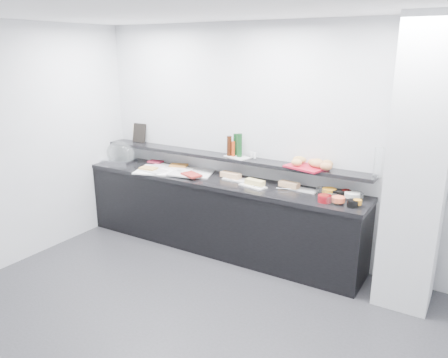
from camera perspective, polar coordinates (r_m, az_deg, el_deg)
The scene contains 58 objects.
ground at distance 4.01m, azimuth -5.62°, elevation -20.11°, with size 5.00×5.00×0.00m, color #2D2D30.
back_wall at distance 5.06m, azimuth 7.63°, elevation 4.57°, with size 5.00×0.02×2.70m, color silver.
ceiling at distance 3.23m, azimuth -7.06°, elevation 21.98°, with size 5.00×5.00×0.00m, color white.
column at distance 4.34m, azimuth 24.05°, elevation 1.27°, with size 0.50×0.50×2.70m, color silver.
buffet_cabinet at distance 5.39m, azimuth -0.89°, elevation -4.83°, with size 3.60×0.60×0.85m, color black.
counter_top at distance 5.24m, azimuth -0.92°, elevation -0.24°, with size 3.62×0.62×0.05m, color black.
wall_shelf at distance 5.32m, azimuth 0.08°, elevation 2.86°, with size 3.60×0.25×0.04m, color black.
cloche_base at distance 6.21m, azimuth -13.62°, elevation 2.41°, with size 0.44×0.29×0.04m, color silver.
cloche_dome at distance 6.14m, azimuth -13.36°, elevation 3.28°, with size 0.42×0.27×0.34m, color white.
linen_runner at distance 5.57m, azimuth -6.44°, elevation 1.01°, with size 0.97×0.46×0.01m, color white.
platter_meat_a at distance 5.79m, azimuth -7.94°, elevation 1.72°, with size 0.29×0.19×0.01m, color white.
food_meat_a at distance 5.95m, azimuth -8.92°, elevation 2.26°, with size 0.19×0.12×0.02m, color maroon.
platter_salmon at distance 5.66m, azimuth -5.75°, elevation 1.45°, with size 0.31×0.21×0.01m, color white.
food_salmon at distance 5.72m, azimuth -5.94°, elevation 1.79°, with size 0.22×0.14×0.02m, color #C67528.
platter_cheese at distance 5.58m, azimuth -9.13°, elevation 1.10°, with size 0.30×0.20×0.01m, color silver.
food_cheese at distance 5.63m, azimuth -9.83°, elevation 1.40°, with size 0.21×0.13×0.02m, color tan.
platter_meat_b at distance 5.37m, azimuth -5.45°, elevation 0.64°, with size 0.33×0.22×0.01m, color white.
food_meat_b at distance 5.27m, azimuth -4.27°, elevation 0.57°, with size 0.25×0.16×0.02m, color maroon.
sandwich_plate_left at distance 5.17m, azimuth 1.88°, elevation -0.10°, with size 0.37×0.16×0.01m, color white.
sandwich_food_left at distance 5.23m, azimuth 0.88°, elevation 0.52°, with size 0.25×0.10×0.06m, color #E1A876.
tongs_left at distance 5.18m, azimuth 0.55°, elevation 0.06°, with size 0.01×0.01×0.16m, color silver.
sandwich_plate_mid at distance 4.94m, azimuth 3.79°, elevation -0.93°, with size 0.32×0.14×0.01m, color white.
sandwich_food_mid at distance 4.95m, azimuth 4.05°, elevation -0.44°, with size 0.23×0.09×0.06m, color #D3BD6E.
tongs_mid at distance 4.86m, azimuth 4.66°, elevation -1.09°, with size 0.01×0.01×0.16m, color silver.
sandwich_plate_right at distance 4.88m, azimuth 10.35°, elevation -1.40°, with size 0.31×0.13×0.01m, color white.
sandwich_food_right at distance 4.91m, azimuth 8.51°, elevation -0.71°, with size 0.23×0.09×0.06m, color tan.
tongs_right at distance 4.85m, azimuth 7.75°, elevation -1.24°, with size 0.01×0.01×0.16m, color silver.
bowl_glass_fruit at distance 4.77m, azimuth 12.81°, elevation -1.60°, with size 0.15×0.15×0.07m, color silver.
fill_glass_fruit at distance 4.77m, azimuth 13.59°, elevation -1.51°, with size 0.15×0.15×0.05m, color orange.
bowl_black_jam at distance 4.74m, azimuth 14.69°, elevation -1.85°, with size 0.13×0.13×0.07m, color black.
fill_black_jam at distance 4.77m, azimuth 15.68°, elevation -1.68°, with size 0.10×0.10×0.05m, color #580D0C.
bowl_glass_cream at distance 4.71m, azimuth 16.62°, elevation -2.15°, with size 0.19×0.19×0.07m, color white.
fill_glass_cream at distance 4.70m, azimuth 16.41°, elevation -2.00°, with size 0.16×0.16×0.05m, color white.
bowl_red_jam at distance 4.55m, azimuth 13.02°, elevation -2.51°, with size 0.14×0.14×0.07m, color maroon.
fill_red_jam at distance 4.55m, azimuth 12.92°, elevation -2.35°, with size 0.10×0.10×0.05m, color #63140E.
bowl_glass_salmon at distance 4.56m, azimuth 13.92°, elevation -2.56°, with size 0.18×0.18×0.07m, color silver.
fill_glass_salmon at distance 4.52m, azimuth 14.71°, elevation -2.59°, with size 0.13×0.13×0.05m, color #E55A37.
bowl_black_fruit at distance 4.48m, azimuth 16.45°, elevation -3.09°, with size 0.11×0.11×0.07m, color black.
fill_black_fruit at distance 4.50m, azimuth 17.03°, elevation -2.90°, with size 0.08×0.08×0.05m, color orange.
framed_print at distance 6.19m, azimuth -11.00°, elevation 5.94°, with size 0.21×0.02×0.26m, color black.
print_art at distance 6.24m, azimuth -11.12°, elevation 6.01°, with size 0.16×0.00×0.22m, color beige.
condiment_tray at distance 5.22m, azimuth 1.78°, elevation 2.90°, with size 0.30×0.18×0.01m, color silver.
bottle_green_a at distance 5.28m, azimuth 1.49°, elevation 4.56°, with size 0.05×0.05×0.26m, color #0F3918.
bottle_brown at distance 5.24m, azimuth 0.68°, elevation 4.35°, with size 0.06×0.06×0.24m, color #341609.
bottle_green_b at distance 5.18m, azimuth 2.04°, elevation 4.43°, with size 0.06×0.06×0.28m, color #103A17.
bottle_hot at distance 5.21m, azimuth 1.21°, elevation 3.95°, with size 0.04×0.04×0.18m, color #B1330C.
shaker_salt at distance 5.13m, azimuth 4.05°, elevation 3.08°, with size 0.03×0.03×0.07m, color white.
shaker_pepper at distance 5.16m, azimuth 3.64°, elevation 3.17°, with size 0.04×0.04×0.07m, color silver.
bread_tray at distance 4.83m, azimuth 10.66°, elevation 1.54°, with size 0.42×0.29×0.02m, color #AD122A.
bread_roll_nw at distance 4.93m, azimuth 9.84°, elevation 2.49°, with size 0.16×0.10×0.08m, color #AE8042.
bread_roll_n at distance 4.86m, azimuth 12.15°, elevation 2.16°, with size 0.13×0.08×0.08m, color #B57B45.
bread_roll_ne at distance 4.83m, azimuth 13.36°, elevation 1.99°, with size 0.12×0.08×0.08m, color #AB7341.
bread_roll_sw at distance 4.80m, azimuth 9.48°, elevation 2.14°, with size 0.12×0.07×0.08m, color tan.
bread_roll_s at distance 4.76m, azimuth 12.33°, elevation 1.86°, with size 0.13×0.08×0.08m, color #AB6D41.
bread_roll_se at distance 4.70m, azimuth 13.19°, elevation 1.61°, with size 0.13×0.08×0.08m, color #B67545.
bread_roll_midw at distance 4.84m, azimuth 11.62°, elevation 2.14°, with size 0.13×0.08×0.08m, color #B26F43.
bread_roll_mide at distance 4.79m, azimuth 11.80°, elevation 1.98°, with size 0.13×0.09×0.08m, color #B28044.
carafe at distance 4.65m, azimuth 19.54°, elevation 2.05°, with size 0.10×0.10×0.30m, color white.
Camera 1 is at (1.98, -2.54, 2.39)m, focal length 35.00 mm.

